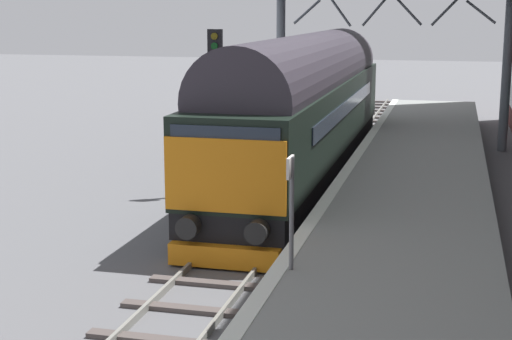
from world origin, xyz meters
The scene contains 7 objects.
ground_plane centered at (0.00, 0.00, 0.00)m, with size 140.00×140.00×0.00m, color #58585C.
track_main centered at (0.00, 0.00, 0.06)m, with size 2.50×60.00×0.15m.
station_platform centered at (3.60, 0.00, 0.50)m, with size 4.00×44.00×1.01m.
diesel_locomotive centered at (0.00, 6.54, 2.48)m, with size 2.74×18.39×4.68m.
signal_post_near centered at (-2.18, 4.12, 3.12)m, with size 0.44×0.22×4.88m.
platform_number_sign centered at (1.96, -5.08, 2.32)m, with size 0.10×0.44×1.98m.
overhead_footbridge centered at (2.05, 13.95, 5.73)m, with size 9.30×2.00×6.44m.
Camera 1 is at (4.57, -17.91, 5.43)m, focal length 55.31 mm.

